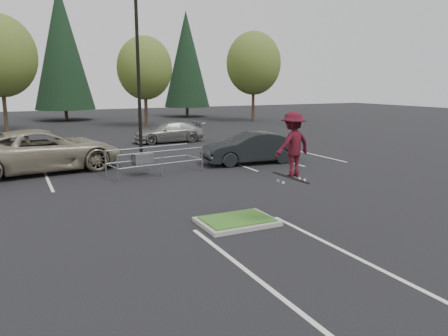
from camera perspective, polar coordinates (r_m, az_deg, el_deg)
name	(u,v)px	position (r m, az deg, el deg)	size (l,w,h in m)	color
ground	(237,223)	(12.97, 1.68, -7.26)	(120.00, 120.00, 0.00)	black
grass_median	(237,221)	(12.94, 1.68, -6.93)	(2.20, 1.60, 0.16)	gray
stall_lines	(137,186)	(17.93, -11.26, -2.28)	(22.62, 17.60, 0.01)	silver
light_pole	(138,73)	(23.72, -11.12, 12.02)	(0.70, 0.60, 10.12)	gray
decid_b	(0,59)	(41.45, -27.22, 12.59)	(5.89, 5.89, 9.64)	#38281C
decid_c	(145,70)	(42.39, -10.34, 12.47)	(5.12, 5.12, 8.38)	#38281C
decid_d	(253,65)	(47.60, 3.85, 13.24)	(5.76, 5.76, 9.43)	#38281C
conif_b	(62,47)	(51.83, -20.44, 14.56)	(6.38, 6.38, 14.50)	#38281C
conif_c	(186,59)	(54.19, -4.93, 13.95)	(5.50, 5.50, 12.50)	#38281C
cart_corral	(145,159)	(19.83, -10.22, 1.20)	(4.34, 2.09, 1.18)	gray
skateboarder	(293,145)	(12.21, 8.95, 2.98)	(1.26, 0.86, 2.07)	black
car_l_tan	(42,151)	(21.93, -22.63, 2.11)	(3.27, 7.10, 1.97)	gray
car_r_charc	(250,148)	(22.44, 3.44, 2.66)	(1.70, 4.88, 1.61)	black
car_far_silver	(169,132)	(30.72, -7.23, 4.68)	(1.99, 4.90, 1.42)	gray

